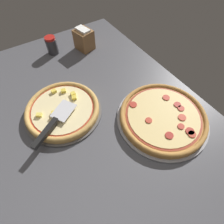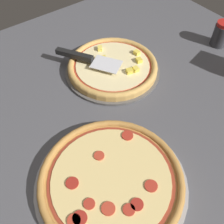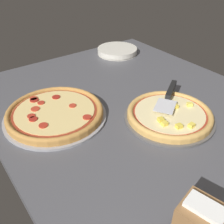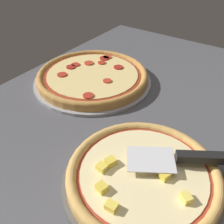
{
  "view_description": "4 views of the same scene",
  "coord_description": "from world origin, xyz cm",
  "px_view_note": "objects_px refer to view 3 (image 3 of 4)",
  "views": [
    {
      "loc": [
        42.49,
        -11.31,
        66.87
      ],
      "look_at": [
        4.23,
        13.31,
        3.0
      ],
      "focal_mm": 28.0,
      "sensor_mm": 36.0,
      "label": 1
    },
    {
      "loc": [
        36.28,
        55.47,
        67.12
      ],
      "look_at": [
        4.23,
        13.31,
        3.0
      ],
      "focal_mm": 42.0,
      "sensor_mm": 36.0,
      "label": 2
    },
    {
      "loc": [
        -65.1,
        64.33,
        61.06
      ],
      "look_at": [
        4.23,
        13.31,
        3.0
      ],
      "focal_mm": 42.0,
      "sensor_mm": 36.0,
      "label": 3
    },
    {
      "loc": [
        -44.27,
        -20.38,
        47.35
      ],
      "look_at": [
        4.23,
        13.31,
        3.0
      ],
      "focal_mm": 42.0,
      "sensor_mm": 36.0,
      "label": 4
    }
  ],
  "objects_px": {
    "serving_spatula": "(170,93)",
    "plate_stack": "(117,51)",
    "pizza_front": "(170,114)",
    "pizza_back": "(55,112)"
  },
  "relations": [
    {
      "from": "pizza_back",
      "to": "pizza_front",
      "type": "bearing_deg",
      "value": -127.89
    },
    {
      "from": "pizza_back",
      "to": "serving_spatula",
      "type": "bearing_deg",
      "value": -114.3
    },
    {
      "from": "pizza_back",
      "to": "plate_stack",
      "type": "xyz_separation_m",
      "value": [
        0.4,
        -0.62,
        -0.01
      ]
    },
    {
      "from": "pizza_front",
      "to": "pizza_back",
      "type": "height_order",
      "value": "pizza_front"
    },
    {
      "from": "serving_spatula",
      "to": "plate_stack",
      "type": "xyz_separation_m",
      "value": [
        0.6,
        -0.18,
        -0.04
      ]
    },
    {
      "from": "serving_spatula",
      "to": "pizza_back",
      "type": "bearing_deg",
      "value": 65.7
    },
    {
      "from": "pizza_back",
      "to": "serving_spatula",
      "type": "distance_m",
      "value": 0.49
    },
    {
      "from": "pizza_front",
      "to": "serving_spatula",
      "type": "bearing_deg",
      "value": -46.24
    },
    {
      "from": "pizza_front",
      "to": "serving_spatula",
      "type": "distance_m",
      "value": 0.12
    },
    {
      "from": "pizza_front",
      "to": "plate_stack",
      "type": "bearing_deg",
      "value": -20.86
    }
  ]
}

